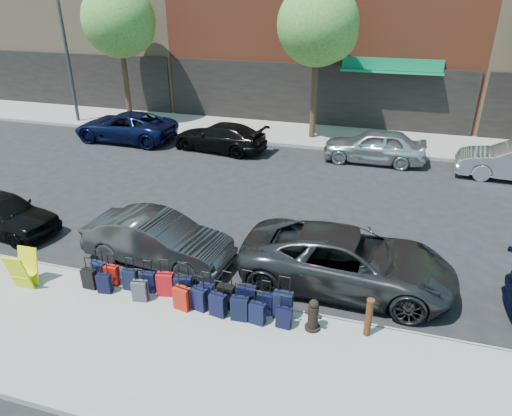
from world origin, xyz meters
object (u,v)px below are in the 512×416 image
(car_far_2, at_px, (374,146))
(car_far_1, at_px, (220,137))
(streetlight, at_px, (67,38))
(car_near_1, at_px, (158,239))
(bollard, at_px, (369,317))
(fire_hydrant, at_px, (313,316))
(car_near_0, at_px, (2,213))
(tree_left, at_px, (121,23))
(car_near_2, at_px, (347,260))
(display_rack, at_px, (23,270))
(car_far_0, at_px, (125,127))
(tree_center, at_px, (321,27))
(suitcase_front_5, at_px, (184,288))

(car_far_2, bearing_deg, car_far_1, -86.97)
(streetlight, height_order, car_far_1, streetlight)
(car_near_1, bearing_deg, bollard, -100.64)
(bollard, xyz_separation_m, car_far_2, (-0.62, 11.83, 0.12))
(fire_hydrant, xyz_separation_m, car_near_0, (-10.31, 1.97, 0.14))
(tree_left, bearing_deg, car_near_1, -56.88)
(fire_hydrant, xyz_separation_m, car_near_2, (0.49, 2.12, 0.25))
(tree_left, height_order, bollard, tree_left)
(display_rack, xyz_separation_m, car_far_1, (0.75, 12.02, 0.02))
(car_far_1, bearing_deg, fire_hydrant, 37.58)
(fire_hydrant, bearing_deg, tree_left, 147.90)
(fire_hydrant, distance_m, car_far_0, 16.52)
(car_far_2, bearing_deg, tree_center, -129.64)
(fire_hydrant, bearing_deg, car_near_1, 175.44)
(tree_center, relative_size, car_near_1, 1.71)
(car_near_2, height_order, car_far_0, car_near_2)
(car_near_0, distance_m, car_far_0, 9.76)
(streetlight, relative_size, fire_hydrant, 10.25)
(tree_left, bearing_deg, car_near_0, -77.72)
(streetlight, bearing_deg, car_far_1, -13.50)
(bollard, xyz_separation_m, display_rack, (-8.51, -0.63, 0.01))
(tree_left, distance_m, streetlight, 3.11)
(display_rack, relative_size, car_near_0, 0.26)
(car_near_1, bearing_deg, suitcase_front_5, -131.88)
(streetlight, height_order, car_near_0, streetlight)
(streetlight, bearing_deg, car_near_1, -46.93)
(tree_center, relative_size, streetlight, 0.91)
(display_rack, distance_m, car_near_0, 3.86)
(bollard, height_order, car_far_2, car_far_2)
(tree_center, height_order, display_rack, tree_center)
(bollard, distance_m, display_rack, 8.53)
(car_near_0, distance_m, car_near_2, 10.80)
(fire_hydrant, height_order, car_near_1, car_near_1)
(car_far_0, height_order, car_far_2, car_far_2)
(tree_center, xyz_separation_m, car_far_0, (-9.20, -2.86, -4.69))
(suitcase_front_5, bearing_deg, fire_hydrant, -13.65)
(tree_left, distance_m, car_far_0, 5.65)
(car_near_0, xyz_separation_m, car_near_2, (10.80, 0.15, 0.11))
(tree_center, bearing_deg, car_near_0, -121.84)
(tree_left, height_order, suitcase_front_5, tree_left)
(tree_left, distance_m, display_rack, 16.72)
(fire_hydrant, relative_size, car_near_1, 0.18)
(tree_center, distance_m, bollard, 15.57)
(suitcase_front_5, height_order, car_near_0, car_near_0)
(suitcase_front_5, distance_m, car_near_1, 2.21)
(streetlight, height_order, car_far_2, streetlight)
(car_far_0, distance_m, car_far_1, 5.16)
(bollard, xyz_separation_m, car_near_1, (-5.91, 1.62, 0.07))
(fire_hydrant, distance_m, car_near_1, 5.05)
(car_near_0, bearing_deg, car_far_0, 15.38)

